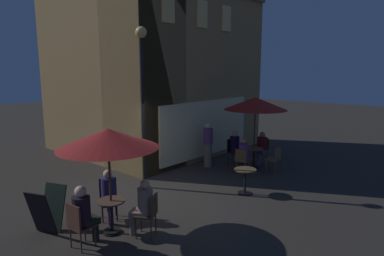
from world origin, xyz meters
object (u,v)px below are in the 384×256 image
cafe_table_2 (245,177)px  patio_umbrella_0 (255,104)px  patron_seated_4 (84,212)px  cafe_chair_6 (150,211)px  patron_seated_1 (244,153)px  patio_umbrella_1 (108,139)px  cafe_chair_2 (275,157)px  menu_sandwich_board (47,210)px  cafe_chair_0 (232,149)px  cafe_chair_4 (108,195)px  street_lamp_near_corner (142,80)px  cafe_chair_5 (78,223)px  patron_seated_2 (261,146)px  patron_seated_0 (236,146)px  cafe_table_1 (111,211)px  cafe_table_0 (254,154)px  patron_seated_3 (109,192)px  cafe_chair_1 (242,159)px  patron_standing_6 (208,145)px  cafe_chair_3 (263,149)px  patron_seated_5 (143,204)px

cafe_table_2 → patio_umbrella_0: (2.31, 1.10, 1.82)m
patron_seated_4 → patio_umbrella_0: bearing=-3.0°
cafe_chair_6 → patron_seated_1: bearing=-110.3°
patio_umbrella_1 → cafe_chair_2: patio_umbrella_1 is taller
patio_umbrella_1 → patron_seated_1: size_ratio=1.88×
menu_sandwich_board → cafe_chair_0: 6.92m
cafe_chair_4 → menu_sandwich_board: bearing=-75.5°
cafe_table_2 → street_lamp_near_corner: bearing=121.1°
cafe_chair_5 → patron_seated_2: patron_seated_2 is taller
street_lamp_near_corner → patron_seated_0: street_lamp_near_corner is taller
cafe_table_1 → cafe_chair_6: bearing=-59.8°
cafe_table_0 → patron_seated_1: bearing=-175.9°
menu_sandwich_board → patron_seated_4: bearing=-100.6°
patron_seated_3 → patron_seated_0: bearing=124.1°
cafe_chair_6 → patron_seated_1: patron_seated_1 is taller
cafe_chair_1 → patron_standing_6: patron_standing_6 is taller
patron_seated_2 → menu_sandwich_board: bearing=-12.5°
cafe_chair_2 → cafe_chair_5: cafe_chair_5 is taller
cafe_table_0 → cafe_chair_0: (-0.12, 0.84, 0.07)m
street_lamp_near_corner → cafe_chair_4: street_lamp_near_corner is taller
street_lamp_near_corner → cafe_table_1: (-2.32, -1.62, -2.70)m
patio_umbrella_1 → patron_seated_4: 1.51m
cafe_chair_2 → cafe_chair_3: bearing=-42.8°
patio_umbrella_0 → cafe_chair_1: patio_umbrella_0 is taller
patron_seated_3 → patron_seated_4: size_ratio=0.95×
menu_sandwich_board → patron_seated_3: (1.21, -0.50, 0.18)m
cafe_table_1 → cafe_chair_5: 0.83m
patio_umbrella_1 → cafe_chair_4: patio_umbrella_1 is taller
cafe_chair_1 → patron_seated_1: size_ratio=0.71×
menu_sandwich_board → cafe_chair_0: menu_sandwich_board is taller
cafe_chair_0 → patron_seated_1: patron_seated_1 is taller
street_lamp_near_corner → cafe_table_1: bearing=-145.2°
cafe_table_0 → patron_seated_1: 0.72m
street_lamp_near_corner → cafe_chair_5: (-3.15, -1.69, -2.63)m
cafe_chair_6 → patio_umbrella_0: bearing=-111.0°
patron_seated_4 → menu_sandwich_board: bearing=95.9°
patio_umbrella_0 → patron_standing_6: size_ratio=1.59×
cafe_table_0 → patron_seated_3: patron_seated_3 is taller
cafe_chair_2 → street_lamp_near_corner: bearing=57.3°
patio_umbrella_0 → cafe_chair_6: (-5.72, -0.93, -1.75)m
cafe_chair_4 → patron_standing_6: patron_standing_6 is taller
patio_umbrella_1 → cafe_chair_3: (6.96, 0.29, -1.51)m
patio_umbrella_1 → patron_seated_0: bearing=8.3°
patio_umbrella_0 → patron_seated_5: patio_umbrella_0 is taller
street_lamp_near_corner → cafe_table_0: bearing=-20.4°
cafe_chair_0 → patron_seated_0: 0.20m
patio_umbrella_0 → cafe_chair_0: (-0.12, 0.84, -1.72)m
cafe_chair_0 → cafe_chair_2: size_ratio=1.08×
menu_sandwich_board → cafe_table_0: 7.09m
cafe_chair_0 → cafe_chair_3: (0.93, -0.74, -0.02)m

